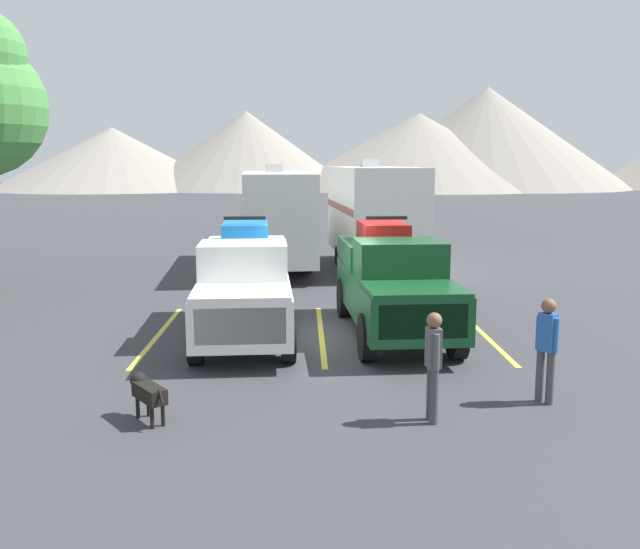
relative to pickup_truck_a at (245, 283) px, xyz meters
name	(u,v)px	position (x,y,z in m)	size (l,w,h in m)	color
ground_plane	(321,337)	(1.71, -0.19, -1.19)	(240.00, 240.00, 0.00)	#38383D
pickup_truck_a	(245,283)	(0.00, 0.00, 0.00)	(2.32, 5.84, 2.61)	white
pickup_truck_b	(392,280)	(3.32, 0.15, 0.02)	(2.34, 5.93, 2.60)	#144723
lot_stripe_a	(159,334)	(-1.97, 0.10, -1.19)	(0.12, 5.50, 0.01)	gold
lot_stripe_b	(321,333)	(1.71, 0.10, -1.19)	(0.12, 5.50, 0.01)	gold
lot_stripe_c	(482,332)	(5.38, 0.10, -1.19)	(0.12, 5.50, 0.01)	gold
camper_trailer_a	(276,214)	(0.34, 9.75, 0.80)	(2.97, 9.24, 3.78)	silver
camper_trailer_b	(374,211)	(3.88, 9.79, 0.90)	(3.08, 8.31, 3.97)	white
person_a	(547,343)	(5.19, -4.56, -0.20)	(0.32, 0.32, 1.72)	#3F3F42
person_b	(433,360)	(3.22, -5.34, -0.23)	(0.23, 0.37, 1.68)	#3F3F42
dog	(147,391)	(-1.06, -5.17, -0.73)	(0.68, 0.84, 0.68)	black
mountain_ridge	(315,148)	(3.09, 86.47, 4.59)	(154.12, 49.01, 14.89)	gray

